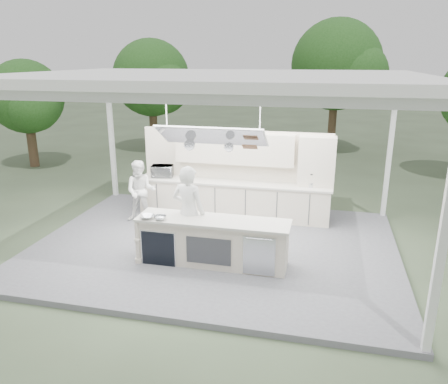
% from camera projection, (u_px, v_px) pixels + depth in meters
% --- Properties ---
extents(ground, '(90.00, 90.00, 0.00)m').
position_uv_depth(ground, '(215.00, 249.00, 9.90)').
color(ground, '#4A5A3E').
rests_on(ground, ground).
extents(stage_deck, '(8.00, 6.00, 0.12)m').
position_uv_depth(stage_deck, '(215.00, 247.00, 9.89)').
color(stage_deck, slate).
rests_on(stage_deck, ground).
extents(tent, '(8.20, 6.20, 3.86)m').
position_uv_depth(tent, '(214.00, 81.00, 8.79)').
color(tent, white).
rests_on(tent, ground).
extents(demo_island, '(3.10, 0.79, 0.95)m').
position_uv_depth(demo_island, '(212.00, 241.00, 8.84)').
color(demo_island, beige).
rests_on(demo_island, stage_deck).
extents(back_counter, '(5.08, 0.72, 0.95)m').
position_uv_depth(back_counter, '(233.00, 199.00, 11.49)').
color(back_counter, beige).
rests_on(back_counter, stage_deck).
extents(back_wall_unit, '(5.05, 0.48, 2.25)m').
position_uv_depth(back_wall_unit, '(251.00, 162.00, 11.31)').
color(back_wall_unit, beige).
rests_on(back_wall_unit, stage_deck).
extents(tree_cluster, '(19.55, 9.40, 5.85)m').
position_uv_depth(tree_cluster, '(270.00, 79.00, 18.05)').
color(tree_cluster, '#4B3625').
rests_on(tree_cluster, ground).
extents(head_chef, '(0.79, 0.59, 1.97)m').
position_uv_depth(head_chef, '(189.00, 212.00, 9.01)').
color(head_chef, white).
rests_on(head_chef, stage_deck).
extents(sous_chef, '(0.90, 0.77, 1.58)m').
position_uv_depth(sous_chef, '(141.00, 191.00, 11.09)').
color(sous_chef, white).
rests_on(sous_chef, stage_deck).
extents(toaster_oven, '(0.64, 0.49, 0.32)m').
position_uv_depth(toaster_oven, '(162.00, 171.00, 11.77)').
color(toaster_oven, '#BABDC1').
rests_on(toaster_oven, back_counter).
extents(bowl_large, '(0.28, 0.28, 0.07)m').
position_uv_depth(bowl_large, '(147.00, 217.00, 8.75)').
color(bowl_large, silver).
rests_on(bowl_large, demo_island).
extents(bowl_small, '(0.27, 0.27, 0.08)m').
position_uv_depth(bowl_small, '(160.00, 218.00, 8.69)').
color(bowl_small, silver).
rests_on(bowl_small, demo_island).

